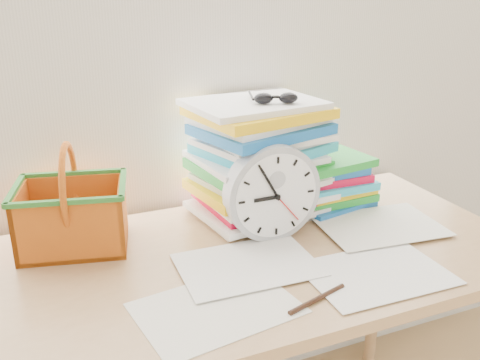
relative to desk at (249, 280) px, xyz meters
name	(u,v)px	position (x,y,z in m)	size (l,w,h in m)	color
curtain	(193,14)	(0.00, 0.38, 0.62)	(2.40, 0.01, 2.50)	silver
desk	(249,280)	(0.00, 0.00, 0.00)	(1.40, 0.70, 0.75)	#A97E4F
paper_stack	(260,159)	(0.13, 0.22, 0.24)	(0.37, 0.30, 0.33)	white
clock	(272,193)	(0.09, 0.06, 0.20)	(0.25, 0.25, 0.05)	#A7AAAF
sunglasses	(276,98)	(0.15, 0.17, 0.42)	(0.13, 0.11, 0.03)	black
book_stack	(329,181)	(0.34, 0.18, 0.15)	(0.26, 0.20, 0.16)	white
basket	(71,197)	(-0.39, 0.21, 0.21)	(0.27, 0.21, 0.27)	#D46414
pen	(317,299)	(0.05, -0.25, 0.08)	(0.01, 0.01, 0.16)	black
scattered_papers	(249,252)	(0.00, 0.00, 0.08)	(1.26, 0.42, 0.02)	white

